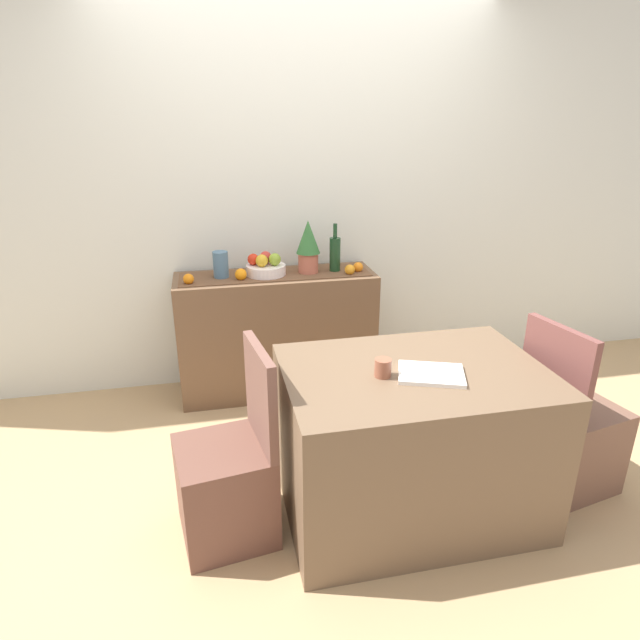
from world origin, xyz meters
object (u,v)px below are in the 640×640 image
Objects in this scene: wine_bottle at (335,254)px; dining_table at (410,440)px; potted_plant at (308,245)px; chair_near_window at (229,483)px; ceramic_vase at (221,265)px; open_book at (431,374)px; coffee_cup at (383,368)px; sideboard_console at (277,334)px; fruit_bowl at (266,270)px; chair_by_corner at (567,438)px.

dining_table is (0.05, -1.32, -0.58)m from wine_bottle.
chair_near_window is at bearing -115.21° from potted_plant.
open_book is at bearing -59.14° from ceramic_vase.
potted_plant is at bearing 0.00° from ceramic_vase.
wine_bottle reaches higher than open_book.
chair_near_window is at bearing -92.62° from ceramic_vase.
sideboard_console is at bearing 101.80° from coffee_cup.
sideboard_console is 1.39m from chair_near_window.
wine_bottle is 0.74m from ceramic_vase.
fruit_bowl is 1.50m from open_book.
dining_table is (0.51, -1.32, -0.49)m from fruit_bowl.
ceramic_vase reaches higher than open_book.
potted_plant is 1.87m from chair_by_corner.
chair_near_window is at bearing -107.01° from sideboard_console.
dining_table is 1.30× the size of chair_near_window.
wine_bottle is 1.41m from open_book.
sideboard_console is 0.64m from potted_plant.
chair_near_window reaches higher than sideboard_console.
fruit_bowl is at bearing 180.00° from sideboard_console.
wine_bottle is 1.45m from dining_table.
open_book is (0.83, -1.40, -0.16)m from ceramic_vase.
open_book is 1.02m from chair_near_window.
potted_plant reaches higher than ceramic_vase.
fruit_bowl is at bearing 0.00° from ceramic_vase.
chair_near_window is (-0.89, 0.07, -0.48)m from open_book.
open_book is at bearing -58.31° from dining_table.
chair_by_corner is at bearing 25.04° from open_book.
wine_bottle is 0.35× the size of chair_by_corner.
open_book is at bearing -68.52° from fruit_bowl.
potted_plant is 1.24× the size of open_book.
chair_by_corner reaches higher than fruit_bowl.
sideboard_console is 0.45m from fruit_bowl.
wine_bottle is at bearing 85.22° from coffee_cup.
fruit_bowl is 0.28× the size of chair_by_corner.
chair_by_corner is (1.70, -0.01, 0.00)m from chair_near_window.
ceramic_vase is 0.50× the size of potted_plant.
sideboard_console is 1.43m from coffee_cup.
coffee_cup is (0.34, -1.35, -0.08)m from fruit_bowl.
fruit_bowl is at bearing 180.00° from wine_bottle.
ceramic_vase is 1.50m from coffee_cup.
sideboard_console is at bearing 180.00° from wine_bottle.
sideboard_console is at bearing 72.99° from chair_near_window.
ceramic_vase reaches higher than dining_table.
wine_bottle is at bearing 114.08° from open_book.
fruit_bowl is at bearing 75.37° from chair_near_window.
chair_near_window reaches higher than fruit_bowl.
open_book is (0.04, -0.07, 0.38)m from dining_table.
wine_bottle reaches higher than sideboard_console.
dining_table is 0.39m from open_book.
ceramic_vase is 1.47m from chair_near_window.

